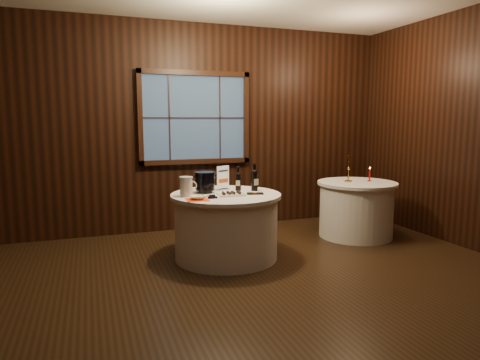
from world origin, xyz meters
name	(u,v)px	position (x,y,z in m)	size (l,w,h in m)	color
ground	(258,289)	(0.00, 0.00, 0.00)	(6.00, 6.00, 0.00)	black
back_wall	(195,125)	(0.00, 2.48, 1.54)	(6.00, 0.10, 3.00)	black
main_table	(226,226)	(0.00, 1.00, 0.39)	(1.28, 1.28, 0.77)	white
side_table	(356,209)	(2.00, 1.30, 0.39)	(1.08, 1.08, 0.77)	white
sign_stand	(223,182)	(0.04, 1.26, 0.88)	(0.18, 0.15, 0.31)	silver
port_bottle_left	(238,180)	(0.21, 1.17, 0.90)	(0.07, 0.08, 0.29)	black
port_bottle_right	(254,179)	(0.39, 1.09, 0.92)	(0.08, 0.09, 0.34)	black
ice_bucket	(205,182)	(-0.21, 1.15, 0.90)	(0.24, 0.24, 0.25)	black
chocolate_plate	(231,194)	(0.02, 0.87, 0.79)	(0.31, 0.22, 0.04)	white
chocolate_box	(255,193)	(0.31, 0.86, 0.78)	(0.19, 0.09, 0.02)	black
grape_bunch	(212,197)	(-0.23, 0.77, 0.79)	(0.17, 0.10, 0.04)	black
glass_pitcher	(186,186)	(-0.47, 1.00, 0.88)	(0.20, 0.15, 0.22)	white
orange_napkin	(197,199)	(-0.41, 0.74, 0.77)	(0.24, 0.24, 0.00)	#F64914
cracker_bowl	(197,198)	(-0.41, 0.74, 0.79)	(0.16, 0.16, 0.04)	white
brass_candlestick	(349,172)	(1.88, 1.34, 0.90)	(0.10, 0.10, 0.37)	gold
red_candle	(370,176)	(2.18, 1.27, 0.85)	(0.05, 0.05, 0.20)	gold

